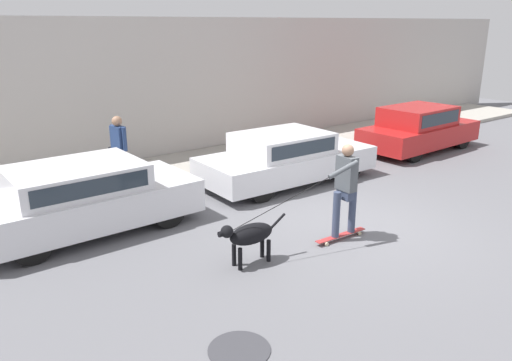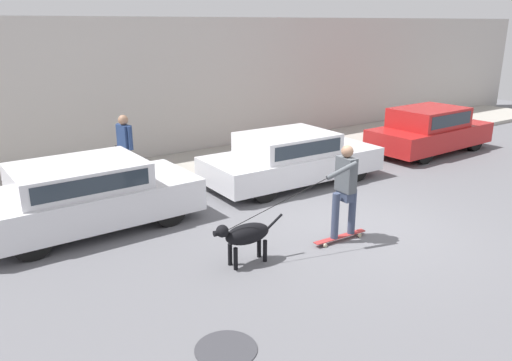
{
  "view_description": "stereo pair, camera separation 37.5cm",
  "coord_description": "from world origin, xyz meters",
  "px_view_note": "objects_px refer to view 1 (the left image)",
  "views": [
    {
      "loc": [
        -6.76,
        -5.85,
        3.71
      ],
      "look_at": [
        -1.51,
        1.09,
        0.95
      ],
      "focal_mm": 35.0,
      "sensor_mm": 36.0,
      "label": 1
    },
    {
      "loc": [
        -6.46,
        -6.07,
        3.71
      ],
      "look_at": [
        -1.51,
        1.09,
        0.95
      ],
      "focal_mm": 35.0,
      "sensor_mm": 36.0,
      "label": 2
    }
  ],
  "objects_px": {
    "parked_car_2": "(419,129)",
    "pedestrian_with_bag": "(119,146)",
    "parked_car_1": "(286,158)",
    "skateboarder": "(345,186)",
    "dog": "(250,235)",
    "parked_car_0": "(84,198)"
  },
  "relations": [
    {
      "from": "dog",
      "to": "skateboarder",
      "type": "height_order",
      "value": "skateboarder"
    },
    {
      "from": "parked_car_0",
      "to": "pedestrian_with_bag",
      "type": "bearing_deg",
      "value": 51.55
    },
    {
      "from": "parked_car_0",
      "to": "skateboarder",
      "type": "relative_size",
      "value": 1.4
    },
    {
      "from": "pedestrian_with_bag",
      "to": "skateboarder",
      "type": "bearing_deg",
      "value": -79.19
    },
    {
      "from": "skateboarder",
      "to": "pedestrian_with_bag",
      "type": "height_order",
      "value": "skateboarder"
    },
    {
      "from": "parked_car_2",
      "to": "skateboarder",
      "type": "distance_m",
      "value": 7.3
    },
    {
      "from": "parked_car_0",
      "to": "parked_car_2",
      "type": "distance_m",
      "value": 10.1
    },
    {
      "from": "parked_car_2",
      "to": "skateboarder",
      "type": "height_order",
      "value": "skateboarder"
    },
    {
      "from": "parked_car_1",
      "to": "dog",
      "type": "bearing_deg",
      "value": -136.66
    },
    {
      "from": "dog",
      "to": "parked_car_1",
      "type": "bearing_deg",
      "value": -134.7
    },
    {
      "from": "parked_car_0",
      "to": "parked_car_2",
      "type": "relative_size",
      "value": 0.98
    },
    {
      "from": "parked_car_1",
      "to": "dog",
      "type": "xyz_separation_m",
      "value": [
        -3.26,
        -2.94,
        -0.1
      ]
    },
    {
      "from": "parked_car_0",
      "to": "parked_car_1",
      "type": "xyz_separation_m",
      "value": [
        4.86,
        0.0,
        -0.04
      ]
    },
    {
      "from": "parked_car_2",
      "to": "pedestrian_with_bag",
      "type": "height_order",
      "value": "pedestrian_with_bag"
    },
    {
      "from": "skateboarder",
      "to": "parked_car_1",
      "type": "bearing_deg",
      "value": -110.73
    },
    {
      "from": "pedestrian_with_bag",
      "to": "parked_car_2",
      "type": "bearing_deg",
      "value": -23.59
    },
    {
      "from": "parked_car_1",
      "to": "skateboarder",
      "type": "xyz_separation_m",
      "value": [
        -1.35,
        -3.16,
        0.39
      ]
    },
    {
      "from": "parked_car_1",
      "to": "skateboarder",
      "type": "distance_m",
      "value": 3.46
    },
    {
      "from": "parked_car_2",
      "to": "parked_car_1",
      "type": "bearing_deg",
      "value": 178.13
    },
    {
      "from": "dog",
      "to": "pedestrian_with_bag",
      "type": "bearing_deg",
      "value": -85.52
    },
    {
      "from": "parked_car_1",
      "to": "dog",
      "type": "height_order",
      "value": "parked_car_1"
    },
    {
      "from": "parked_car_2",
      "to": "dog",
      "type": "xyz_separation_m",
      "value": [
        -8.49,
        -2.94,
        -0.15
      ]
    }
  ]
}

